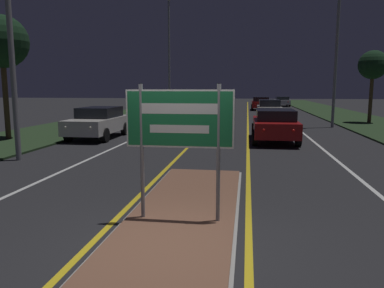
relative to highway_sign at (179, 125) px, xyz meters
The scene contains 20 objects.
ground_plane 2.02m from the highway_sign, 90.00° to the right, with size 160.00×160.00×0.00m, color #232326.
median_island 1.75m from the highway_sign, 90.00° to the left, with size 2.08×8.28×0.10m.
verge_left 21.37m from the highway_sign, 116.50° to the left, with size 5.00×100.00×0.08m.
verge_right 21.37m from the highway_sign, 63.50° to the left, with size 5.00×100.00×0.08m.
centre_line_yellow_left 24.16m from the highway_sign, 92.93° to the left, with size 0.12×70.00×0.01m.
centre_line_yellow_right 24.16m from the highway_sign, 87.07° to the left, with size 0.12×70.00×0.01m.
lane_line_white_left 24.49m from the highway_sign, 99.90° to the left, with size 0.12×70.00×0.01m.
lane_line_white_right 24.49m from the highway_sign, 80.10° to the left, with size 0.12×70.00×0.01m.
edge_line_white_left 25.18m from the highway_sign, 106.66° to the left, with size 0.10×70.00×0.01m.
edge_line_white_right 25.18m from the highway_sign, 73.34° to the left, with size 0.10×70.00×0.01m.
highway_sign is the anchor object (origin of this frame).
streetlight_left_far 29.98m from the highway_sign, 102.12° to the left, with size 0.50×0.50×10.89m.
streetlight_right_near 19.30m from the highway_sign, 70.14° to the left, with size 0.53×0.53×9.24m.
car_receding_0 11.25m from the highway_sign, 77.58° to the left, with size 2.01×4.60×1.47m.
car_receding_1 24.12m from the highway_sign, 83.14° to the left, with size 1.91×4.28×1.50m.
car_receding_2 35.65m from the highway_sign, 85.81° to the left, with size 2.01×4.23×1.44m.
car_receding_3 45.06m from the highway_sign, 82.72° to the left, with size 1.91×4.83×1.28m.
car_approaching_0 12.54m from the highway_sign, 118.72° to the left, with size 1.97×4.44×1.49m.
roadside_palm_left 14.01m from the highway_sign, 135.93° to the left, with size 2.37×2.37×5.61m.
roadside_palm_right 22.81m from the highway_sign, 65.42° to the left, with size 1.91×1.91×4.83m.
Camera 1 is at (1.16, -5.42, 2.44)m, focal length 35.00 mm.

